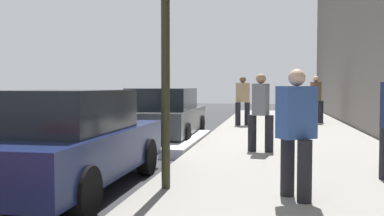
{
  "coord_description": "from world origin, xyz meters",
  "views": [
    {
      "loc": [
        -12.19,
        -2.76,
        1.56
      ],
      "look_at": [
        -1.26,
        -0.83,
        1.02
      ],
      "focal_mm": 41.0,
      "sensor_mm": 36.0,
      "label": 1
    }
  ],
  "objects": [
    {
      "name": "snow_bank_curb",
      "position": [
        -1.0,
        -0.7,
        0.11
      ],
      "size": [
        4.28,
        0.56,
        0.22
      ],
      "primitive_type": "cube",
      "color": "white",
      "rests_on": "ground"
    },
    {
      "name": "pedestrian_brown_coat",
      "position": [
        5.43,
        -4.55,
        1.13
      ],
      "size": [
        0.53,
        0.6,
        1.83
      ],
      "color": "black",
      "rests_on": "sidewalk"
    },
    {
      "name": "rolling_suitcase",
      "position": [
        5.85,
        -4.57,
        0.44
      ],
      "size": [
        0.34,
        0.22,
        0.93
      ],
      "color": "black",
      "rests_on": "sidewalk"
    },
    {
      "name": "parked_car_charcoal",
      "position": [
        0.14,
        0.23,
        0.76
      ],
      "size": [
        4.71,
        1.98,
        1.51
      ],
      "color": "black",
      "rests_on": "ground"
    },
    {
      "name": "ground_plane",
      "position": [
        0.0,
        0.0,
        0.0
      ],
      "size": [
        56.0,
        56.0,
        0.0
      ],
      "primitive_type": "plane",
      "color": "#333335"
    },
    {
      "name": "parked_car_navy",
      "position": [
        -6.16,
        0.21,
        0.76
      ],
      "size": [
        4.29,
        1.9,
        1.51
      ],
      "color": "black",
      "rests_on": "ground"
    },
    {
      "name": "pedestrian_tan_coat",
      "position": [
        3.89,
        -1.8,
        1.1
      ],
      "size": [
        0.57,
        0.52,
        1.78
      ],
      "color": "black",
      "rests_on": "sidewalk"
    },
    {
      "name": "lane_stripe_centre",
      "position": [
        0.0,
        3.2,
        0.0
      ],
      "size": [
        28.0,
        0.14,
        0.01
      ],
      "primitive_type": "cube",
      "color": "gold",
      "rests_on": "ground"
    },
    {
      "name": "sidewalk",
      "position": [
        0.0,
        -3.3,
        0.07
      ],
      "size": [
        28.0,
        4.6,
        0.15
      ],
      "primitive_type": "cube",
      "color": "gray",
      "rests_on": "ground"
    },
    {
      "name": "pedestrian_grey_coat",
      "position": [
        -2.63,
        -2.58,
        1.05
      ],
      "size": [
        0.5,
        0.55,
        1.69
      ],
      "color": "black",
      "rests_on": "sidewalk"
    },
    {
      "name": "pedestrian_blue_coat",
      "position": [
        -6.61,
        -3.1,
        1.02
      ],
      "size": [
        0.48,
        0.52,
        1.63
      ],
      "color": "black",
      "rests_on": "sidewalk"
    }
  ]
}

